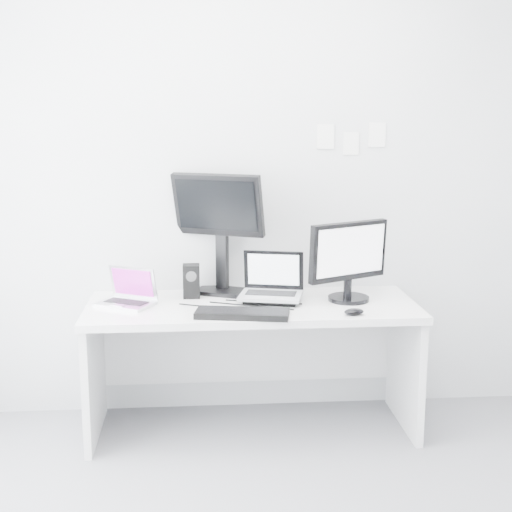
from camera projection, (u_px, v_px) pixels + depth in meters
name	position (u px, v px, depth m)	size (l,w,h in m)	color
back_wall	(247.00, 184.00, 4.19)	(3.60, 3.60, 0.00)	silver
desk	(252.00, 367.00, 4.04)	(1.80, 0.70, 0.73)	white
macbook	(125.00, 286.00, 3.91)	(0.29, 0.21, 0.21)	silver
speaker	(191.00, 281.00, 4.09)	(0.09, 0.09, 0.19)	black
dell_laptop	(271.00, 277.00, 3.98)	(0.33, 0.26, 0.28)	#A5A7AD
rear_monitor	(220.00, 232.00, 4.13)	(0.52, 0.19, 0.71)	black
samsung_monitor	(350.00, 260.00, 4.00)	(0.50, 0.23, 0.46)	black
keyboard	(242.00, 314.00, 3.72)	(0.48, 0.17, 0.03)	black
mouse	(354.00, 312.00, 3.75)	(0.11, 0.07, 0.03)	black
wall_note_0	(326.00, 137.00, 4.17)	(0.10, 0.00, 0.14)	white
wall_note_1	(351.00, 144.00, 4.19)	(0.09, 0.00, 0.13)	white
wall_note_2	(377.00, 135.00, 4.19)	(0.10, 0.00, 0.14)	white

